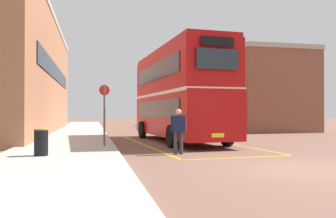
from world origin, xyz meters
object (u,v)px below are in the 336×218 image
Objects in this scene: pedestrian_boarding at (178,128)px; litter_bin at (41,142)px; single_deck_bus at (173,112)px; double_decker_bus at (179,93)px; bus_stop_sign at (104,109)px.

pedestrian_boarding reaches higher than litter_bin.
litter_bin is (-10.36, -26.40, -1.07)m from single_deck_bus.
double_decker_bus is 8.72m from litter_bin.
double_decker_bus is at bearing 36.17° from bus_stop_sign.
bus_stop_sign is at bearing 56.55° from litter_bin.
pedestrian_boarding is (-5.71, -25.81, -0.70)m from single_deck_bus.
litter_bin is (-4.64, -0.59, -0.37)m from pedestrian_boarding.
pedestrian_boarding is (-1.36, -5.44, -1.57)m from double_decker_bus.
litter_bin is at bearing -111.42° from single_deck_bus.
bus_stop_sign reaches higher than pedestrian_boarding.
pedestrian_boarding is 3.70m from bus_stop_sign.
pedestrian_boarding is at bearing -102.48° from single_deck_bus.
single_deck_bus reaches higher than bus_stop_sign.
double_decker_bus is 1.09× the size of single_deck_bus.
litter_bin is at bearing -134.92° from double_decker_bus.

